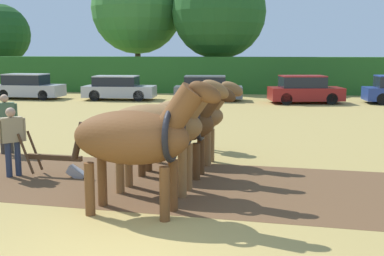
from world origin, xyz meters
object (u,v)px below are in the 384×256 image
Objects in this scene: farmer_at_plow at (12,137)px; farmer_onlooker_right at (5,119)px; draft_horse_lead_left at (137,137)px; parked_car_center_right at (304,90)px; draft_horse_trail_left at (176,123)px; tree_center_left at (219,12)px; parked_car_center_left at (119,88)px; tree_left at (137,8)px; parked_car_center at (207,89)px; draft_horse_lead_right at (159,126)px; parked_car_left at (28,87)px; draft_horse_trail_right at (189,116)px; farmer_beside_team at (204,115)px; tree_far_left at (0,34)px; plow at (60,163)px.

farmer_at_plow is 2.80m from farmer_onlooker_right.
parked_car_center_right is at bearing 81.21° from draft_horse_lead_left.
draft_horse_trail_left is at bearing -114.52° from parked_car_center_right.
parked_car_center_left is (-5.27, -8.06, -5.02)m from tree_center_left.
parked_car_center is (6.64, -9.46, -5.51)m from tree_left.
draft_horse_lead_right is 1.39m from draft_horse_trail_left.
parked_car_left reaches higher than parked_car_center_left.
parked_car_left is (-8.39, 17.38, -0.22)m from farmer_at_plow.
parked_car_center_left is at bearing -82.29° from tree_left.
tree_center_left reaches higher than parked_car_center_right.
farmer_at_plow is (-3.89, -1.99, -0.31)m from draft_horse_trail_right.
parked_car_center_right is (12.19, -10.08, -5.48)m from tree_left.
farmer_at_plow is 5.51m from farmer_beside_team.
parked_car_center is 5.59m from parked_car_center_right.
tree_far_left is at bearing 148.42° from parked_car_center.
parked_car_center_left is 5.33m from parked_car_center.
parked_car_center_right is at bearing -4.54° from parked_car_center_left.
plow is at bearing -79.29° from tree_left.
farmer_beside_team is 14.26m from parked_car_center.
farmer_at_plow is at bearing -148.40° from draft_horse_trail_right.
tree_left reaches higher than tree_far_left.
tree_center_left is 5.60× the size of farmer_at_plow.
draft_horse_trail_right reaches higher than farmer_beside_team.
farmer_at_plow is at bearing -103.30° from parked_car_center.
parked_car_center_left is at bearing 115.51° from draft_horse_trail_left.
parked_car_left is 16.53m from parked_car_center_right.
tree_left is 12.81m from parked_car_center.
farmer_at_plow is (-3.78, -0.62, -0.30)m from draft_horse_trail_left.
draft_horse_trail_right is (0.21, 2.75, -0.15)m from draft_horse_lead_right.
tree_left is 2.40× the size of parked_car_left.
tree_far_left is at bearing 176.07° from tree_center_left.
draft_horse_lead_left reaches higher than parked_car_center_left.
tree_left is at bearing 142.82° from farmer_at_plow.
tree_far_left is 3.90× the size of farmer_onlooker_right.
draft_horse_lead_right is 19.42m from parked_car_center_left.
draft_horse_trail_right is at bearing 89.88° from draft_horse_trail_left.
farmer_at_plow is (-3.68, 0.76, -0.46)m from draft_horse_lead_right.
tree_center_left is 2.23× the size of parked_car_center.
draft_horse_lead_left is at bearing -57.41° from parked_car_left.
plow is 3.47m from farmer_onlooker_right.
draft_horse_lead_right is at bearing -113.75° from parked_car_center_right.
parked_car_center_left is (5.66, 0.18, -0.03)m from parked_car_left.
parked_car_center_left is 1.01× the size of parked_car_center_right.
tree_left is 11.30m from parked_car_center_left.
parked_car_center is (1.50, 17.73, 0.39)m from plow.
plow is (-1.45, -25.48, -5.40)m from tree_center_left.
parked_car_center_left is at bearing 168.52° from parked_car_center_right.
parked_car_center reaches higher than parked_car_center_left.
tree_center_left reaches higher than tree_far_left.
tree_far_left is 20.45m from parked_car_center.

